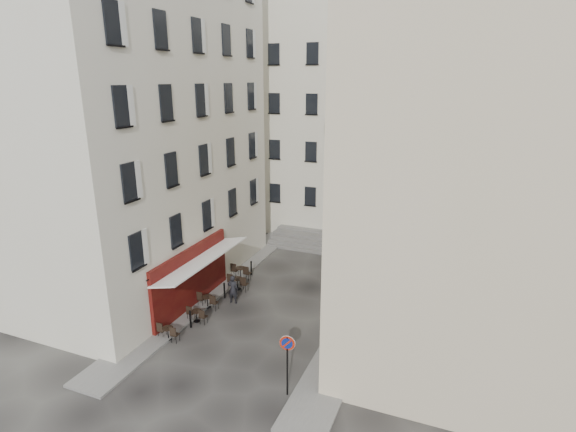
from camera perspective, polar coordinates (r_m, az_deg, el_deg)
The scene contains 18 objects.
ground at distance 23.68m, azimuth -4.07°, elevation -14.28°, with size 90.00×90.00×0.00m, color black.
sidewalk_left at distance 28.67m, azimuth -8.73°, elevation -8.42°, with size 2.00×22.00×0.12m, color slate.
sidewalk_right at distance 24.81m, azimuth 8.71°, elevation -12.72°, with size 2.00×18.00×0.12m, color slate.
building_left at distance 28.83m, azimuth -21.30°, elevation 11.98°, with size 12.20×16.20×20.60m.
building_right at distance 21.85m, azimuth 25.77°, elevation 7.51°, with size 12.20×14.20×18.60m.
building_back at distance 38.55m, azimuth 6.95°, elevation 12.50°, with size 18.20×10.20×18.60m.
cafe_storefront at distance 25.54m, azimuth -11.98°, elevation -7.43°, with size 1.74×7.30×3.50m.
stone_steps at distance 34.12m, azimuth 5.18°, elevation -3.41°, with size 9.00×3.15×0.80m.
bollard_near at distance 24.13m, azimuth -12.30°, elevation -12.58°, with size 0.12×0.12×0.98m.
bollard_mid at distance 26.73m, azimuth -8.08°, elevation -9.26°, with size 0.12×0.12×0.98m.
bollard_far at distance 29.51m, azimuth -4.69°, elevation -6.51°, with size 0.12×0.12×0.98m.
no_parking_sign at distance 18.50m, azimuth -0.10°, elevation -17.11°, with size 0.61×0.15×2.70m.
bistro_table_a at distance 23.42m, azimuth -14.94°, elevation -14.05°, with size 1.19×0.56×0.84m.
bistro_table_b at distance 24.61m, azimuth -11.47°, elevation -12.18°, with size 1.17×0.55×0.82m.
bistro_table_c at distance 25.83m, azimuth -10.14°, elevation -10.52°, with size 1.26×0.59×0.89m.
bistro_table_d at distance 27.64m, azimuth -6.39°, elevation -8.37°, with size 1.34×0.63×0.94m.
bistro_table_e at distance 29.04m, azimuth -6.00°, elevation -7.04°, with size 1.35×0.63×0.95m.
pedestrian at distance 26.01m, azimuth -7.01°, elevation -9.21°, with size 0.62×0.40×1.69m, color black.
Camera 1 is at (9.05, -18.09, 12.32)m, focal length 28.00 mm.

